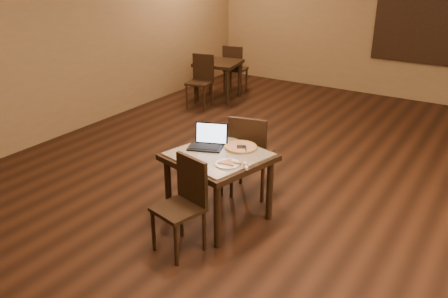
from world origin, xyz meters
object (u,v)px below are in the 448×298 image
Objects in this scene: chair_main_near at (184,199)px; chair_main_far at (250,152)px; other_table_b at (218,68)px; other_table_b_chair_far at (234,66)px; laptop at (208,141)px; tiled_table at (219,163)px; pizza_pan at (241,148)px; other_table_b_chair_near at (201,78)px.

chair_main_far reaches higher than chair_main_near.
other_table_b is (-2.46, 4.34, 0.08)m from chair_main_near.
other_table_b_chair_far is at bearing -69.84° from chair_main_far.
laptop is at bearing 107.67° from other_table_b_chair_far.
tiled_table is at bearing -49.44° from laptop.
chair_main_far reaches higher than other_table_b.
chair_main_far is at bearing 113.33° from other_table_b_chair_far.
chair_main_far is at bearing 101.54° from tiled_table.
chair_main_near is 1.02× the size of other_table_b.
laptop reaches higher than other_table_b.
pizza_pan is (0.12, 0.24, 0.11)m from tiled_table.
chair_main_near is at bearing -74.83° from tiled_table.
other_table_b is 0.56m from other_table_b_chair_far.
laptop is 0.44× the size of other_table_b_chair_far.
other_table_b_chair_near is (-2.47, 3.79, 0.01)m from chair_main_near.
other_table_b_chair_near reaches higher than other_table_b.
chair_main_near is 0.82m from laptop.
other_table_b_chair_near is at bearing 141.20° from tiled_table.
chair_main_far is 2.99× the size of pizza_pan.
tiled_table is 1.22× the size of other_table_b.
pizza_pan is at bearing 76.89° from tiled_table.
other_table_b is (-2.56, 3.48, -0.16)m from pizza_pan.
tiled_table is at bearing -62.67° from other_table_b_chair_near.
other_table_b_chair_near is at bearing 131.29° from pizza_pan.
chair_main_far reaches higher than other_table_b_chair_far.
other_table_b_chair_near is at bearing -59.51° from chair_main_far.
other_table_b_chair_near reaches higher than tiled_table.
other_table_b_chair_far reaches higher than pizza_pan.
chair_main_near is (0.02, -0.62, -0.14)m from tiled_table.
tiled_table is 0.28m from laptop.
chair_main_far is 3.96m from other_table_b.
other_table_b_chair_far is at bearing 96.59° from laptop.
laptop is at bearing -157.30° from pizza_pan.
other_table_b is at bearing -65.23° from chair_main_far.
laptop is 4.73m from other_table_b_chair_far.
tiled_table is 4.45m from other_table_b.
other_table_b is at bearing 78.04° from other_table_b_chair_near.
chair_main_far is 3.56m from other_table_b_chair_near.
other_table_b is 0.96× the size of other_table_b_chair_far.
chair_main_far is 1.06× the size of other_table_b_chair_far.
laptop is 1.24× the size of pizza_pan.
other_table_b is (-2.46, 3.11, 0.04)m from chair_main_far.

